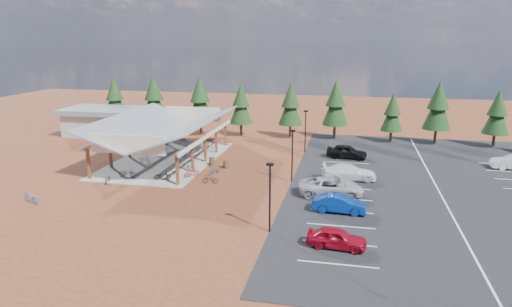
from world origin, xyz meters
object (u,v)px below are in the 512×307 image
(bike_5, at_px, (185,165))
(bike_10, at_px, (31,198))
(lamp_post_0, at_px, (270,193))
(bike_0, at_px, (127,173))
(trash_bin_1, at_px, (212,161))
(car_3, at_px, (349,172))
(lamp_post_1, at_px, (292,152))
(car_4, at_px, (347,152))
(lamp_post_2, at_px, (305,128))
(bike_14, at_px, (215,170))
(bike_6, at_px, (187,154))
(bike_2, at_px, (164,149))
(bike_1, at_px, (145,159))
(car_1, at_px, (340,204))
(bike_7, at_px, (209,146))
(bike_pavilion, at_px, (165,127))
(bike_15, at_px, (192,173))
(bike_4, at_px, (163,176))
(car_0, at_px, (337,238))
(bike_3, at_px, (162,140))
(car_2, at_px, (331,187))
(bike_8, at_px, (108,179))
(trash_bin_0, at_px, (226,164))
(outbuilding, at_px, (104,121))
(bike_16, at_px, (210,179))

(bike_5, xyz_separation_m, bike_10, (-9.28, -11.82, -0.08))
(lamp_post_0, xyz_separation_m, bike_0, (-16.12, 9.71, -2.42))
(trash_bin_1, relative_size, car_3, 0.17)
(lamp_post_1, relative_size, car_4, 1.12)
(lamp_post_2, xyz_separation_m, bike_14, (-8.06, -11.17, -2.52))
(bike_0, bearing_deg, trash_bin_1, -50.00)
(bike_6, bearing_deg, bike_2, 64.23)
(lamp_post_1, xyz_separation_m, bike_5, (-11.52, 1.45, -2.43))
(bike_1, distance_m, bike_5, 5.32)
(lamp_post_2, bearing_deg, trash_bin_1, -138.98)
(bike_10, distance_m, car_1, 25.79)
(bike_7, relative_size, bike_14, 0.87)
(bike_pavilion, bearing_deg, bike_10, -110.66)
(bike_pavilion, relative_size, car_4, 4.23)
(lamp_post_0, relative_size, car_3, 0.99)
(bike_0, xyz_separation_m, bike_15, (6.16, 1.53, -0.03))
(bike_4, height_order, bike_6, bike_6)
(bike_2, bearing_deg, car_4, -80.39)
(bike_0, height_order, car_0, car_0)
(bike_3, relative_size, car_2, 0.29)
(trash_bin_1, distance_m, bike_8, 11.31)
(bike_10, bearing_deg, bike_2, -175.48)
(bike_15, relative_size, car_4, 0.38)
(bike_4, height_order, bike_10, bike_10)
(bike_5, height_order, bike_7, bike_7)
(bike_3, bearing_deg, bike_10, 159.98)
(bike_5, height_order, car_1, car_1)
(trash_bin_0, distance_m, trash_bin_1, 1.93)
(bike_pavilion, bearing_deg, lamp_post_2, 25.02)
(bike_7, relative_size, bike_8, 0.99)
(lamp_post_0, height_order, bike_8, lamp_post_0)
(outbuilding, distance_m, car_1, 41.00)
(bike_14, xyz_separation_m, bike_15, (-1.90, -1.60, 0.07))
(bike_pavilion, height_order, bike_10, bike_pavilion)
(trash_bin_0, bearing_deg, bike_0, -147.46)
(bike_16, distance_m, car_0, 16.88)
(bike_7, bearing_deg, outbuilding, 58.47)
(bike_5, bearing_deg, bike_15, -128.37)
(bike_3, height_order, bike_15, bike_3)
(bike_0, bearing_deg, bike_7, -20.98)
(lamp_post_1, distance_m, car_2, 5.54)
(bike_0, bearing_deg, bike_pavilion, -11.01)
(bike_8, bearing_deg, car_3, 3.97)
(car_2, bearing_deg, lamp_post_0, 148.95)
(lamp_post_1, relative_size, trash_bin_1, 5.71)
(bike_3, distance_m, bike_10, 22.70)
(car_1, bearing_deg, lamp_post_0, 138.08)
(bike_pavilion, bearing_deg, bike_15, -48.83)
(lamp_post_2, relative_size, car_3, 0.99)
(bike_2, height_order, bike_16, bike_2)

